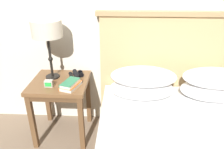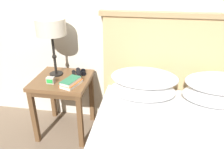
{
  "view_description": "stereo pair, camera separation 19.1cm",
  "coord_description": "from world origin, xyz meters",
  "px_view_note": "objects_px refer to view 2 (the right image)",
  "views": [
    {
      "loc": [
        0.03,
        -1.03,
        1.52
      ],
      "look_at": [
        -0.06,
        0.7,
        0.7
      ],
      "focal_mm": 35.0,
      "sensor_mm": 36.0,
      "label": 1
    },
    {
      "loc": [
        0.22,
        -1.01,
        1.52
      ],
      "look_at": [
        -0.06,
        0.7,
        0.7
      ],
      "focal_mm": 35.0,
      "sensor_mm": 36.0,
      "label": 2
    }
  ],
  "objects_px": {
    "nightstand": "(63,87)",
    "binoculars_pair": "(79,73)",
    "book_stacked_on_top": "(70,81)",
    "alarm_clock": "(51,80)",
    "book_on_nightstand": "(71,83)",
    "table_lamp": "(51,29)"
  },
  "relations": [
    {
      "from": "book_on_nightstand",
      "to": "nightstand",
      "type": "bearing_deg",
      "value": 138.77
    },
    {
      "from": "alarm_clock",
      "to": "binoculars_pair",
      "type": "bearing_deg",
      "value": 47.72
    },
    {
      "from": "nightstand",
      "to": "book_on_nightstand",
      "type": "height_order",
      "value": "book_on_nightstand"
    },
    {
      "from": "book_on_nightstand",
      "to": "alarm_clock",
      "type": "height_order",
      "value": "alarm_clock"
    },
    {
      "from": "table_lamp",
      "to": "book_on_nightstand",
      "type": "height_order",
      "value": "table_lamp"
    },
    {
      "from": "nightstand",
      "to": "binoculars_pair",
      "type": "xyz_separation_m",
      "value": [
        0.14,
        0.1,
        0.11
      ]
    },
    {
      "from": "book_on_nightstand",
      "to": "binoculars_pair",
      "type": "bearing_deg",
      "value": 89.28
    },
    {
      "from": "binoculars_pair",
      "to": "table_lamp",
      "type": "bearing_deg",
      "value": -172.44
    },
    {
      "from": "nightstand",
      "to": "binoculars_pair",
      "type": "relative_size",
      "value": 3.68
    },
    {
      "from": "binoculars_pair",
      "to": "nightstand",
      "type": "bearing_deg",
      "value": -142.69
    },
    {
      "from": "book_on_nightstand",
      "to": "alarm_clock",
      "type": "bearing_deg",
      "value": 179.02
    },
    {
      "from": "book_on_nightstand",
      "to": "book_stacked_on_top",
      "type": "distance_m",
      "value": 0.03
    },
    {
      "from": "alarm_clock",
      "to": "book_on_nightstand",
      "type": "bearing_deg",
      "value": -0.98
    },
    {
      "from": "book_on_nightstand",
      "to": "book_stacked_on_top",
      "type": "relative_size",
      "value": 1.07
    },
    {
      "from": "table_lamp",
      "to": "book_on_nightstand",
      "type": "distance_m",
      "value": 0.52
    },
    {
      "from": "table_lamp",
      "to": "binoculars_pair",
      "type": "xyz_separation_m",
      "value": [
        0.22,
        0.03,
        -0.43
      ]
    },
    {
      "from": "nightstand",
      "to": "binoculars_pair",
      "type": "height_order",
      "value": "binoculars_pair"
    },
    {
      "from": "nightstand",
      "to": "book_on_nightstand",
      "type": "relative_size",
      "value": 2.66
    },
    {
      "from": "table_lamp",
      "to": "alarm_clock",
      "type": "height_order",
      "value": "table_lamp"
    },
    {
      "from": "book_stacked_on_top",
      "to": "alarm_clock",
      "type": "height_order",
      "value": "alarm_clock"
    },
    {
      "from": "nightstand",
      "to": "binoculars_pair",
      "type": "bearing_deg",
      "value": 37.31
    },
    {
      "from": "nightstand",
      "to": "book_stacked_on_top",
      "type": "xyz_separation_m",
      "value": [
        0.13,
        -0.12,
        0.13
      ]
    }
  ]
}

